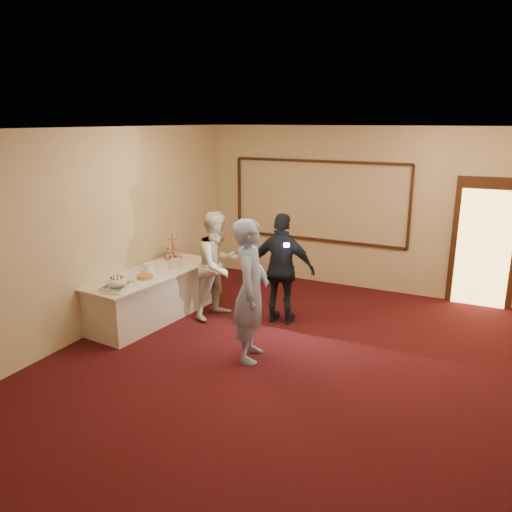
{
  "coord_description": "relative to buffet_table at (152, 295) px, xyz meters",
  "views": [
    {
      "loc": [
        2.24,
        -5.53,
        3.1
      ],
      "look_at": [
        -0.86,
        0.87,
        1.15
      ],
      "focal_mm": 35.0,
      "sensor_mm": 36.0,
      "label": 1
    }
  ],
  "objects": [
    {
      "name": "floor",
      "position": [
        2.54,
        -0.52,
        -0.39
      ],
      "size": [
        7.0,
        7.0,
        0.0
      ],
      "primitive_type": "plane",
      "color": "black",
      "rests_on": "ground"
    },
    {
      "name": "room_walls",
      "position": [
        2.54,
        -0.52,
        1.64
      ],
      "size": [
        6.04,
        7.04,
        3.02
      ],
      "color": "beige",
      "rests_on": "floor"
    },
    {
      "name": "wall_molding",
      "position": [
        1.74,
        2.95,
        1.21
      ],
      "size": [
        3.45,
        0.04,
        1.55
      ],
      "color": "black",
      "rests_on": "room_walls"
    },
    {
      "name": "doorway",
      "position": [
        4.69,
        2.93,
        0.69
      ],
      "size": [
        1.05,
        0.07,
        2.2
      ],
      "color": "black",
      "rests_on": "floor"
    },
    {
      "name": "buffet_table",
      "position": [
        0.0,
        0.0,
        0.0
      ],
      "size": [
        1.16,
        2.44,
        0.77
      ],
      "color": "white",
      "rests_on": "floor"
    },
    {
      "name": "pavlova_tray",
      "position": [
        0.08,
        -0.87,
        0.46
      ],
      "size": [
        0.41,
        0.5,
        0.17
      ],
      "color": "silver",
      "rests_on": "buffet_table"
    },
    {
      "name": "cupcake_stand",
      "position": [
        -0.16,
        0.84,
        0.55
      ],
      "size": [
        0.32,
        0.32,
        0.47
      ],
      "color": "#C0534C",
      "rests_on": "buffet_table"
    },
    {
      "name": "plate_stack_a",
      "position": [
        -0.02,
        -0.02,
        0.46
      ],
      "size": [
        0.18,
        0.18,
        0.15
      ],
      "color": "white",
      "rests_on": "buffet_table"
    },
    {
      "name": "plate_stack_b",
      "position": [
        0.22,
        0.38,
        0.45
      ],
      "size": [
        0.17,
        0.17,
        0.14
      ],
      "color": "white",
      "rests_on": "buffet_table"
    },
    {
      "name": "tart",
      "position": [
        0.14,
        -0.32,
        0.41
      ],
      "size": [
        0.28,
        0.28,
        0.06
      ],
      "color": "white",
      "rests_on": "buffet_table"
    },
    {
      "name": "man",
      "position": [
        2.05,
        -0.56,
        0.56
      ],
      "size": [
        0.62,
        0.79,
        1.9
      ],
      "primitive_type": "imported",
      "rotation": [
        0.0,
        0.0,
        1.84
      ],
      "color": "#879EDE",
      "rests_on": "floor"
    },
    {
      "name": "woman",
      "position": [
        0.92,
        0.53,
        0.47
      ],
      "size": [
        0.85,
        0.98,
        1.72
      ],
      "primitive_type": "imported",
      "rotation": [
        0.0,
        0.0,
        1.31
      ],
      "color": "beige",
      "rests_on": "floor"
    },
    {
      "name": "guest",
      "position": [
        1.94,
        0.75,
        0.48
      ],
      "size": [
        1.05,
        0.5,
        1.74
      ],
      "primitive_type": "imported",
      "rotation": [
        0.0,
        0.0,
        3.22
      ],
      "color": "black",
      "rests_on": "floor"
    },
    {
      "name": "camera_flash",
      "position": [
        2.11,
        0.49,
        0.94
      ],
      "size": [
        0.07,
        0.04,
        0.05
      ],
      "primitive_type": "cube",
      "rotation": [
        0.0,
        0.0,
        0.03
      ],
      "color": "white",
      "rests_on": "guest"
    }
  ]
}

